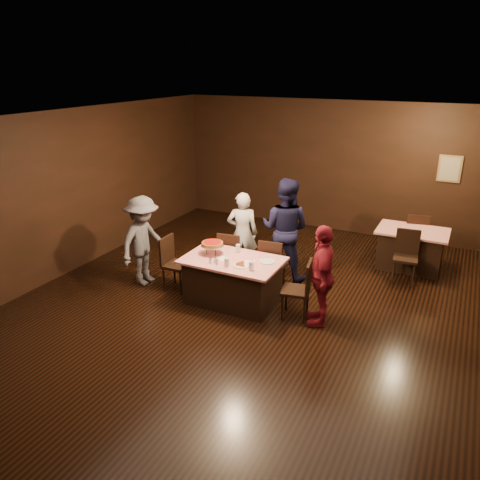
% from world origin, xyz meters
% --- Properties ---
extents(room, '(10.00, 10.04, 3.02)m').
position_xyz_m(room, '(0.00, 0.01, 2.14)').
color(room, black).
rests_on(room, ground).
extents(main_table, '(1.60, 1.00, 0.77)m').
position_xyz_m(main_table, '(-0.64, 0.66, 0.39)').
color(main_table, red).
rests_on(main_table, ground).
extents(back_table, '(1.30, 0.90, 0.77)m').
position_xyz_m(back_table, '(1.79, 3.45, 0.39)').
color(back_table, red).
rests_on(back_table, ground).
extents(chair_far_left, '(0.47, 0.47, 0.95)m').
position_xyz_m(chair_far_left, '(-1.04, 1.41, 0.47)').
color(chair_far_left, black).
rests_on(chair_far_left, ground).
extents(chair_far_right, '(0.47, 0.47, 0.95)m').
position_xyz_m(chair_far_right, '(-0.24, 1.41, 0.47)').
color(chair_far_right, black).
rests_on(chair_far_right, ground).
extents(chair_end_left, '(0.43, 0.43, 0.95)m').
position_xyz_m(chair_end_left, '(-1.74, 0.66, 0.47)').
color(chair_end_left, black).
rests_on(chair_end_left, ground).
extents(chair_end_right, '(0.49, 0.49, 0.95)m').
position_xyz_m(chair_end_right, '(0.46, 0.66, 0.47)').
color(chair_end_right, black).
rests_on(chair_end_right, ground).
extents(chair_back_near, '(0.46, 0.46, 0.95)m').
position_xyz_m(chair_back_near, '(1.79, 2.75, 0.47)').
color(chair_back_near, black).
rests_on(chair_back_near, ground).
extents(chair_back_far, '(0.50, 0.50, 0.95)m').
position_xyz_m(chair_back_far, '(1.79, 4.05, 0.47)').
color(chair_back_far, black).
rests_on(chair_back_far, ground).
extents(diner_white_jacket, '(0.68, 0.58, 1.57)m').
position_xyz_m(diner_white_jacket, '(-1.03, 1.81, 0.78)').
color(diner_white_jacket, silver).
rests_on(diner_white_jacket, ground).
extents(diner_navy_hoodie, '(0.92, 0.72, 1.88)m').
position_xyz_m(diner_navy_hoodie, '(-0.25, 1.97, 0.94)').
color(diner_navy_hoodie, black).
rests_on(diner_navy_hoodie, ground).
extents(diner_grey_knit, '(0.67, 1.08, 1.62)m').
position_xyz_m(diner_grey_knit, '(-2.39, 0.60, 0.81)').
color(diner_grey_knit, slate).
rests_on(diner_grey_knit, ground).
extents(diner_red_shirt, '(0.66, 1.00, 1.58)m').
position_xyz_m(diner_red_shirt, '(0.85, 0.66, 0.79)').
color(diner_red_shirt, maroon).
rests_on(diner_red_shirt, ground).
extents(pizza_stand, '(0.38, 0.38, 0.22)m').
position_xyz_m(pizza_stand, '(-1.04, 0.71, 0.95)').
color(pizza_stand, black).
rests_on(pizza_stand, main_table).
extents(plate_with_slice, '(0.25, 0.25, 0.06)m').
position_xyz_m(plate_with_slice, '(-0.39, 0.48, 0.80)').
color(plate_with_slice, white).
rests_on(plate_with_slice, main_table).
extents(plate_empty, '(0.25, 0.25, 0.01)m').
position_xyz_m(plate_empty, '(-0.09, 0.81, 0.78)').
color(plate_empty, white).
rests_on(plate_empty, main_table).
extents(glass_front_left, '(0.08, 0.08, 0.14)m').
position_xyz_m(glass_front_left, '(-0.59, 0.36, 0.84)').
color(glass_front_left, silver).
rests_on(glass_front_left, main_table).
extents(glass_front_right, '(0.08, 0.08, 0.14)m').
position_xyz_m(glass_front_right, '(-0.19, 0.41, 0.84)').
color(glass_front_right, silver).
rests_on(glass_front_right, main_table).
extents(glass_back, '(0.08, 0.08, 0.14)m').
position_xyz_m(glass_back, '(-0.69, 0.96, 0.84)').
color(glass_back, silver).
rests_on(glass_back, main_table).
extents(condiments, '(0.17, 0.10, 0.09)m').
position_xyz_m(condiments, '(-0.82, 0.37, 0.82)').
color(condiments, silver).
rests_on(condiments, main_table).
extents(napkin_center, '(0.19, 0.19, 0.01)m').
position_xyz_m(napkin_center, '(-0.34, 0.66, 0.77)').
color(napkin_center, white).
rests_on(napkin_center, main_table).
extents(napkin_left, '(0.21, 0.21, 0.01)m').
position_xyz_m(napkin_left, '(-0.79, 0.61, 0.77)').
color(napkin_left, white).
rests_on(napkin_left, main_table).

